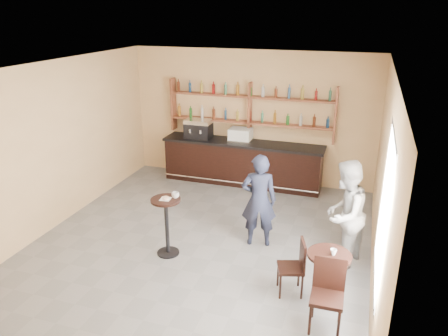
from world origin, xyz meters
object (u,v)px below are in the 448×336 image
(pedestal_table, at_px, (167,227))
(man_main, at_px, (259,200))
(pastry_case, at_px, (241,135))
(espresso_machine, at_px, (198,129))
(bar_counter, at_px, (242,163))
(chair_west, at_px, (291,267))
(chair_south, at_px, (327,297))
(patron_second, at_px, (344,214))
(cafe_table, at_px, (327,278))

(pedestal_table, height_order, man_main, man_main)
(pastry_case, distance_m, man_main, 3.02)
(espresso_machine, bearing_deg, pastry_case, -0.69)
(bar_counter, distance_m, chair_west, 4.48)
(chair_west, distance_m, chair_south, 0.89)
(chair_west, relative_size, patron_second, 0.47)
(cafe_table, distance_m, patron_second, 1.24)
(pedestal_table, xyz_separation_m, man_main, (1.42, 0.85, 0.34))
(bar_counter, bearing_deg, man_main, -68.34)
(pastry_case, height_order, cafe_table, pastry_case)
(pastry_case, height_order, patron_second, patron_second)
(pedestal_table, relative_size, man_main, 0.61)
(espresso_machine, relative_size, cafe_table, 0.80)
(patron_second, bearing_deg, chair_west, -12.39)
(man_main, xyz_separation_m, chair_south, (1.42, -1.93, -0.37))
(pastry_case, bearing_deg, chair_west, -67.11)
(cafe_table, height_order, patron_second, patron_second)
(pedestal_table, bearing_deg, patron_second, 12.33)
(espresso_machine, distance_m, patron_second, 4.78)
(chair_south, bearing_deg, patron_second, 86.46)
(bar_counter, height_order, pedestal_table, bar_counter)
(pedestal_table, xyz_separation_m, cafe_table, (2.80, -0.48, -0.13))
(bar_counter, xyz_separation_m, patron_second, (2.59, -2.97, 0.39))
(chair_south, bearing_deg, man_main, 125.08)
(man_main, bearing_deg, pedestal_table, 16.97)
(bar_counter, bearing_deg, pedestal_table, -95.14)
(pastry_case, relative_size, man_main, 0.31)
(chair_west, xyz_separation_m, patron_second, (0.67, 1.07, 0.49))
(man_main, xyz_separation_m, patron_second, (1.49, -0.21, 0.06))
(pastry_case, distance_m, pedestal_table, 3.69)
(man_main, relative_size, chair_west, 1.98)
(bar_counter, xyz_separation_m, espresso_machine, (-1.14, 0.00, 0.76))
(bar_counter, relative_size, pedestal_table, 3.71)
(man_main, bearing_deg, patron_second, 158.18)
(man_main, relative_size, patron_second, 0.94)
(pastry_case, bearing_deg, patron_second, -51.53)
(pastry_case, xyz_separation_m, pedestal_table, (-0.27, -3.61, -0.70))
(pedestal_table, bearing_deg, espresso_machine, 102.74)
(pedestal_table, xyz_separation_m, chair_west, (2.25, -0.43, -0.09))
(pedestal_table, distance_m, chair_west, 2.29)
(espresso_machine, distance_m, chair_west, 5.14)
(espresso_machine, distance_m, pastry_case, 1.09)
(cafe_table, distance_m, chair_south, 0.61)
(chair_south, bearing_deg, chair_west, 131.38)
(pedestal_table, relative_size, cafe_table, 1.31)
(man_main, distance_m, cafe_table, 1.97)
(bar_counter, bearing_deg, chair_west, -64.59)
(espresso_machine, distance_m, pedestal_table, 3.78)
(chair_west, xyz_separation_m, chair_south, (0.60, -0.65, 0.06))
(espresso_machine, xyz_separation_m, man_main, (2.24, -2.76, -0.42))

